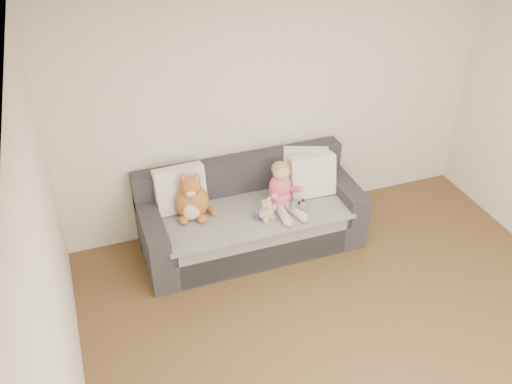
% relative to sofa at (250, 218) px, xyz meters
% --- Properties ---
extents(room_shell, '(5.00, 5.00, 5.00)m').
position_rel_sofa_xyz_m(room_shell, '(0.44, -1.64, 0.99)').
color(room_shell, brown).
rests_on(room_shell, ground).
extents(sofa, '(2.20, 0.94, 0.85)m').
position_rel_sofa_xyz_m(sofa, '(0.00, 0.00, 0.00)').
color(sofa, '#2A2A2F').
rests_on(sofa, ground).
extents(cushion_left, '(0.50, 0.25, 0.47)m').
position_rel_sofa_xyz_m(cushion_left, '(-0.65, 0.18, 0.39)').
color(cushion_left, white).
rests_on(cushion_left, sofa).
extents(cushion_right_back, '(0.50, 0.35, 0.44)m').
position_rel_sofa_xyz_m(cushion_right_back, '(0.67, 0.16, 0.37)').
color(cushion_right_back, white).
rests_on(cushion_right_back, sofa).
extents(cushion_right_front, '(0.48, 0.23, 0.45)m').
position_rel_sofa_xyz_m(cushion_right_front, '(0.66, -0.01, 0.38)').
color(cushion_right_front, white).
rests_on(cushion_right_front, sofa).
extents(toddler, '(0.35, 0.50, 0.50)m').
position_rel_sofa_xyz_m(toddler, '(0.29, -0.14, 0.37)').
color(toddler, '#E24F76').
rests_on(toddler, sofa).
extents(plush_cat, '(0.39, 0.35, 0.51)m').
position_rel_sofa_xyz_m(plush_cat, '(-0.58, 0.01, 0.35)').
color(plush_cat, '#A65D25').
rests_on(plush_cat, sofa).
extents(teddy_bear, '(0.19, 0.15, 0.25)m').
position_rel_sofa_xyz_m(teddy_bear, '(0.08, -0.28, 0.26)').
color(teddy_bear, tan).
rests_on(teddy_bear, sofa).
extents(plush_cow, '(0.14, 0.20, 0.17)m').
position_rel_sofa_xyz_m(plush_cow, '(0.39, -0.27, 0.23)').
color(plush_cow, white).
rests_on(plush_cow, sofa).
extents(sippy_cup, '(0.10, 0.07, 0.11)m').
position_rel_sofa_xyz_m(sippy_cup, '(-0.01, -0.23, 0.22)').
color(sippy_cup, '#513CA5').
rests_on(sippy_cup, sofa).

